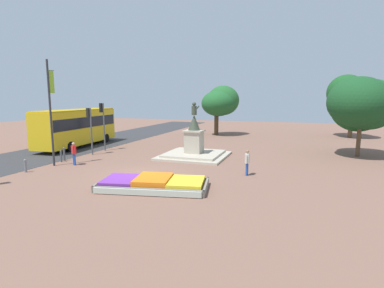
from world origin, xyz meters
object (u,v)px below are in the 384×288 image
Objects in this scene: traffic_light_mid_block at (90,122)px; city_bus at (77,125)px; statue_monument at (194,148)px; traffic_light_far_corner at (103,118)px; banner_pole at (51,111)px; kerb_bollard_mid_b at (61,156)px; pedestrian_near_planter at (74,152)px; kerb_bollard_north at (64,154)px; flower_planter at (153,184)px; pedestrian_with_handbag at (247,161)px; kerb_bollard_mid_a at (25,165)px.

city_bus is (-3.88, 3.08, -0.64)m from traffic_light_mid_block.
statue_monument reaches higher than traffic_light_far_corner.
kerb_bollard_mid_b is (-0.41, 1.11, -3.30)m from banner_pole.
traffic_light_mid_block is at bearing 110.76° from pedestrian_near_planter.
kerb_bollard_north is at bearing 108.91° from banner_pole.
flower_planter is 8.34m from pedestrian_near_planter.
pedestrian_with_handbag is 1.55× the size of kerb_bollard_north.
traffic_light_far_corner is at bearing 88.65° from kerb_bollard_north.
city_bus is 10.29m from kerb_bollard_mid_a.
kerb_bollard_north is (-1.71, 0.94, -0.39)m from pedestrian_near_planter.
pedestrian_near_planter reaches higher than kerb_bollard_north.
traffic_light_far_corner is at bearing 90.82° from kerb_bollard_mid_a.
pedestrian_with_handbag reaches higher than kerb_bollard_north.
statue_monument reaches higher than traffic_light_mid_block.
city_bus is at bearing 174.51° from statue_monument.
traffic_light_mid_block reaches higher than pedestrian_with_handbag.
city_bus reaches higher than kerb_bollard_north.
traffic_light_mid_block reaches higher than kerb_bollard_mid_b.
traffic_light_mid_block is 3.48m from kerb_bollard_north.
traffic_light_far_corner is (-8.56, 0.15, 2.18)m from statue_monument.
city_bus is at bearing 111.87° from kerb_bollard_mid_a.
kerb_bollard_mid_a is at bearing -164.12° from pedestrian_with_handbag.
pedestrian_with_handbag reaches higher than kerb_bollard_mid_a.
flower_planter is at bearing -23.55° from kerb_bollard_north.
flower_planter is at bearing -43.68° from traffic_light_far_corner.
kerb_bollard_north is at bearing 156.45° from flower_planter.
flower_planter is at bearing -16.01° from banner_pole.
statue_monument is 0.71× the size of banner_pole.
kerb_bollard_mid_b is at bearing 158.52° from flower_planter.
traffic_light_mid_block is at bearing 86.16° from kerb_bollard_mid_b.
banner_pole reaches higher than kerb_bollard_north.
kerb_bollard_mid_b is at bearing -149.34° from statue_monument.
city_bus is 6.29× the size of pedestrian_with_handbag.
pedestrian_near_planter is at bearing -174.70° from pedestrian_with_handbag.
pedestrian_near_planter is (5.27, -6.74, -1.12)m from city_bus.
pedestrian_with_handbag is at bearing -18.24° from city_bus.
pedestrian_near_planter is at bearing -28.61° from kerb_bollard_north.
banner_pole is 7.06× the size of kerb_bollard_north.
city_bus is 9.73× the size of kerb_bollard_north.
statue_monument is at bearing -5.49° from city_bus.
statue_monument is 11.81m from kerb_bollard_mid_a.
kerb_bollard_mid_b is at bearing -59.57° from city_bus.
kerb_bollard_mid_a is at bearing -86.32° from kerb_bollard_north.
pedestrian_with_handbag is 1.82× the size of kerb_bollard_mid_b.
banner_pole is 3.13m from pedestrian_near_planter.
pedestrian_with_handbag reaches higher than flower_planter.
pedestrian_near_planter is at bearing 27.54° from banner_pole.
kerb_bollard_north is at bearing -96.91° from traffic_light_mid_block.
traffic_light_far_corner is 4.96× the size of kerb_bollard_mid_a.
banner_pole is at bearing -60.96° from city_bus.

